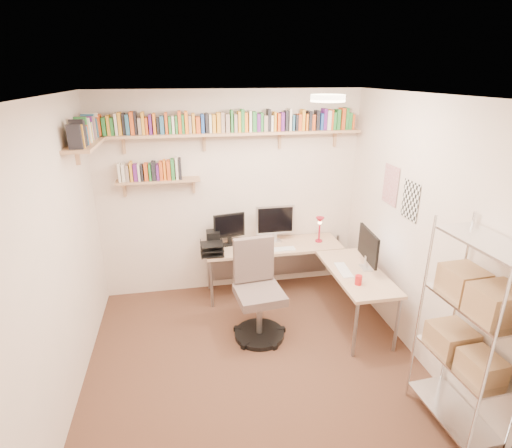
# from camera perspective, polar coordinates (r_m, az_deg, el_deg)

# --- Properties ---
(ground) EXTENTS (3.20, 3.20, 0.00)m
(ground) POSITION_cam_1_polar(r_m,az_deg,el_deg) (4.21, -0.43, -18.42)
(ground) COLOR #482D1E
(ground) RESTS_ON ground
(room_shell) EXTENTS (3.24, 3.04, 2.52)m
(room_shell) POSITION_cam_1_polar(r_m,az_deg,el_deg) (3.45, -0.43, 1.95)
(room_shell) COLOR beige
(room_shell) RESTS_ON ground
(wall_shelves) EXTENTS (3.12, 1.09, 0.80)m
(wall_shelves) POSITION_cam_1_polar(r_m,az_deg,el_deg) (4.56, -8.66, 12.54)
(wall_shelves) COLOR tan
(wall_shelves) RESTS_ON ground
(corner_desk) EXTENTS (1.90, 1.71, 1.14)m
(corner_desk) POSITION_cam_1_polar(r_m,az_deg,el_deg) (4.81, 4.09, -4.07)
(corner_desk) COLOR tan
(corner_desk) RESTS_ON ground
(office_chair) EXTENTS (0.56, 0.57, 1.07)m
(office_chair) POSITION_cam_1_polar(r_m,az_deg,el_deg) (4.28, 0.25, -10.40)
(office_chair) COLOR black
(office_chair) RESTS_ON ground
(wire_rack) EXTENTS (0.39, 0.75, 1.69)m
(wire_rack) POSITION_cam_1_polar(r_m,az_deg,el_deg) (3.37, 28.46, -12.22)
(wire_rack) COLOR silver
(wire_rack) RESTS_ON ground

